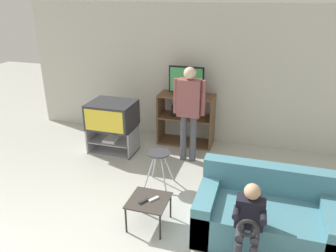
{
  "coord_description": "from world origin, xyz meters",
  "views": [
    {
      "loc": [
        1.48,
        -2.32,
        2.76
      ],
      "look_at": [
        0.18,
        2.0,
        0.9
      ],
      "focal_mm": 35.0,
      "sensor_mm": 36.0,
      "label": 1
    }
  ],
  "objects_px": {
    "remote_control_white": "(154,199)",
    "couch": "(265,216)",
    "folding_stool": "(159,158)",
    "person_seated_child": "(249,220)",
    "snack_table": "(149,202)",
    "tv_stand": "(113,139)",
    "remote_control_black": "(144,201)",
    "person_standing_adult": "(189,106)",
    "television_flat": "(186,82)",
    "media_shelf": "(186,119)",
    "television_main": "(112,115)"
  },
  "relations": [
    {
      "from": "folding_stool",
      "to": "remote_control_white",
      "type": "distance_m",
      "value": 0.93
    },
    {
      "from": "television_flat",
      "to": "remote_control_white",
      "type": "xyz_separation_m",
      "value": [
        0.21,
        -2.46,
        -0.85
      ]
    },
    {
      "from": "remote_control_white",
      "to": "person_standing_adult",
      "type": "distance_m",
      "value": 1.91
    },
    {
      "from": "television_flat",
      "to": "person_standing_adult",
      "type": "distance_m",
      "value": 0.72
    },
    {
      "from": "television_main",
      "to": "folding_stool",
      "type": "height_order",
      "value": "television_main"
    },
    {
      "from": "remote_control_white",
      "to": "couch",
      "type": "bearing_deg",
      "value": 41.94
    },
    {
      "from": "media_shelf",
      "to": "couch",
      "type": "bearing_deg",
      "value": -55.99
    },
    {
      "from": "snack_table",
      "to": "person_seated_child",
      "type": "distance_m",
      "value": 1.28
    },
    {
      "from": "tv_stand",
      "to": "television_flat",
      "type": "relative_size",
      "value": 1.3
    },
    {
      "from": "folding_stool",
      "to": "person_seated_child",
      "type": "height_order",
      "value": "person_seated_child"
    },
    {
      "from": "television_flat",
      "to": "snack_table",
      "type": "distance_m",
      "value": 2.64
    },
    {
      "from": "person_seated_child",
      "to": "snack_table",
      "type": "bearing_deg",
      "value": 166.09
    },
    {
      "from": "snack_table",
      "to": "person_seated_child",
      "type": "bearing_deg",
      "value": -13.91
    },
    {
      "from": "remote_control_white",
      "to": "person_standing_adult",
      "type": "bearing_deg",
      "value": 123.43
    },
    {
      "from": "folding_stool",
      "to": "remote_control_white",
      "type": "height_order",
      "value": "folding_stool"
    },
    {
      "from": "tv_stand",
      "to": "folding_stool",
      "type": "xyz_separation_m",
      "value": [
        1.17,
        -0.85,
        0.21
      ]
    },
    {
      "from": "snack_table",
      "to": "remote_control_white",
      "type": "xyz_separation_m",
      "value": [
        0.06,
        0.02,
        0.05
      ]
    },
    {
      "from": "remote_control_white",
      "to": "couch",
      "type": "relative_size",
      "value": 0.09
    },
    {
      "from": "television_main",
      "to": "snack_table",
      "type": "xyz_separation_m",
      "value": [
        1.32,
        -1.76,
        -0.39
      ]
    },
    {
      "from": "snack_table",
      "to": "remote_control_black",
      "type": "distance_m",
      "value": 0.09
    },
    {
      "from": "tv_stand",
      "to": "remote_control_white",
      "type": "xyz_separation_m",
      "value": [
        1.4,
        -1.75,
        0.14
      ]
    },
    {
      "from": "television_flat",
      "to": "remote_control_white",
      "type": "relative_size",
      "value": 4.51
    },
    {
      "from": "remote_control_white",
      "to": "person_seated_child",
      "type": "distance_m",
      "value": 1.22
    },
    {
      "from": "media_shelf",
      "to": "couch",
      "type": "distance_m",
      "value": 2.76
    },
    {
      "from": "media_shelf",
      "to": "person_standing_adult",
      "type": "height_order",
      "value": "person_standing_adult"
    },
    {
      "from": "media_shelf",
      "to": "person_standing_adult",
      "type": "bearing_deg",
      "value": -72.86
    },
    {
      "from": "media_shelf",
      "to": "remote_control_white",
      "type": "xyz_separation_m",
      "value": [
        0.21,
        -2.48,
        -0.12
      ]
    },
    {
      "from": "snack_table",
      "to": "remote_control_black",
      "type": "height_order",
      "value": "remote_control_black"
    },
    {
      "from": "tv_stand",
      "to": "snack_table",
      "type": "height_order",
      "value": "tv_stand"
    },
    {
      "from": "television_flat",
      "to": "remote_control_black",
      "type": "relative_size",
      "value": 4.51
    },
    {
      "from": "snack_table",
      "to": "person_standing_adult",
      "type": "bearing_deg",
      "value": 88.09
    },
    {
      "from": "remote_control_black",
      "to": "person_standing_adult",
      "type": "xyz_separation_m",
      "value": [
        0.1,
        1.89,
        0.62
      ]
    },
    {
      "from": "television_flat",
      "to": "snack_table",
      "type": "height_order",
      "value": "television_flat"
    },
    {
      "from": "tv_stand",
      "to": "media_shelf",
      "type": "height_order",
      "value": "media_shelf"
    },
    {
      "from": "television_main",
      "to": "television_flat",
      "type": "xyz_separation_m",
      "value": [
        1.17,
        0.72,
        0.51
      ]
    },
    {
      "from": "television_main",
      "to": "remote_control_white",
      "type": "relative_size",
      "value": 5.49
    },
    {
      "from": "couch",
      "to": "person_seated_child",
      "type": "bearing_deg",
      "value": -108.76
    },
    {
      "from": "television_flat",
      "to": "person_seated_child",
      "type": "distance_m",
      "value": 3.17
    },
    {
      "from": "television_flat",
      "to": "remote_control_white",
      "type": "distance_m",
      "value": 2.61
    },
    {
      "from": "snack_table",
      "to": "remote_control_white",
      "type": "bearing_deg",
      "value": 19.23
    },
    {
      "from": "tv_stand",
      "to": "media_shelf",
      "type": "xyz_separation_m",
      "value": [
        1.2,
        0.73,
        0.26
      ]
    },
    {
      "from": "person_standing_adult",
      "to": "remote_control_black",
      "type": "bearing_deg",
      "value": -93.08
    },
    {
      "from": "folding_stool",
      "to": "couch",
      "type": "height_order",
      "value": "couch"
    },
    {
      "from": "television_flat",
      "to": "television_main",
      "type": "bearing_deg",
      "value": -148.21
    },
    {
      "from": "folding_stool",
      "to": "person_standing_adult",
      "type": "bearing_deg",
      "value": 75.62
    },
    {
      "from": "media_shelf",
      "to": "folding_stool",
      "type": "xyz_separation_m",
      "value": [
        -0.03,
        -1.58,
        -0.05
      ]
    },
    {
      "from": "folding_stool",
      "to": "person_seated_child",
      "type": "distance_m",
      "value": 1.85
    },
    {
      "from": "media_shelf",
      "to": "person_seated_child",
      "type": "relative_size",
      "value": 1.1
    },
    {
      "from": "tv_stand",
      "to": "remote_control_white",
      "type": "relative_size",
      "value": 5.88
    },
    {
      "from": "tv_stand",
      "to": "folding_stool",
      "type": "height_order",
      "value": "folding_stool"
    }
  ]
}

